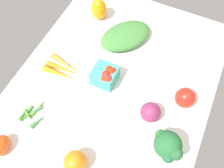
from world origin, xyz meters
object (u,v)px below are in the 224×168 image
object	(u,v)px
berry_basket	(106,75)
carrot_bunch	(63,69)
bell_pepper_orange	(99,9)
leafy_greens_clump	(126,36)
broccoli_head	(168,146)
heirloom_tomato_orange	(75,162)
roma_tomato	(0,146)
red_onion_near_basket	(150,112)
okra_pile	(32,114)
bell_pepper_red	(185,98)

from	to	relation	value
berry_basket	carrot_bunch	size ratio (longest dim) A/B	0.58
bell_pepper_orange	leafy_greens_clump	xyz separation A→B (cm)	(-7.33, -16.50, -2.17)
leafy_greens_clump	broccoli_head	bearing A→B (deg)	-141.40
bell_pepper_orange	heirloom_tomato_orange	xyz separation A→B (cm)	(-63.43, -22.96, -1.33)
berry_basket	roma_tomato	distance (cm)	44.81
berry_basket	bell_pepper_orange	world-z (taller)	bell_pepper_orange
red_onion_near_basket	leafy_greens_clump	size ratio (longest dim) A/B	0.32
okra_pile	roma_tomato	bearing A→B (deg)	171.24
heirloom_tomato_orange	leafy_greens_clump	distance (cm)	56.48
heirloom_tomato_orange	leafy_greens_clump	size ratio (longest dim) A/B	0.33
broccoli_head	carrot_bunch	bearing A→B (deg)	73.86
bell_pepper_orange	carrot_bunch	xyz separation A→B (cm)	(-32.94, 0.34, -3.88)
berry_basket	heirloom_tomato_orange	world-z (taller)	berry_basket
broccoli_head	okra_pile	distance (cm)	50.03
broccoli_head	roma_tomato	bearing A→B (deg)	113.70
heirloom_tomato_orange	okra_pile	world-z (taller)	heirloom_tomato_orange
bell_pepper_orange	broccoli_head	bearing A→B (deg)	-134.30
leafy_greens_clump	carrot_bunch	distance (cm)	30.69
red_onion_near_basket	roma_tomato	bearing A→B (deg)	127.92
leafy_greens_clump	heirloom_tomato_orange	bearing A→B (deg)	-173.43
bell_pepper_red	carrot_bunch	distance (cm)	49.44
roma_tomato	broccoli_head	size ratio (longest dim) A/B	0.63
red_onion_near_basket	broccoli_head	bearing A→B (deg)	-138.15
red_onion_near_basket	berry_basket	world-z (taller)	berry_basket
heirloom_tomato_orange	leafy_greens_clump	bearing A→B (deg)	6.57
red_onion_near_basket	leafy_greens_clump	world-z (taller)	red_onion_near_basket
bell_pepper_red	okra_pile	distance (cm)	57.22
broccoli_head	bell_pepper_red	size ratio (longest dim) A/B	1.52
heirloom_tomato_orange	broccoli_head	xyz separation A→B (cm)	(16.46, -25.18, 3.92)
heirloom_tomato_orange	roma_tomato	xyz separation A→B (cm)	(-5.99, 25.98, -0.99)
berry_basket	carrot_bunch	bearing A→B (deg)	100.31
red_onion_near_basket	broccoli_head	world-z (taller)	broccoli_head
carrot_bunch	leafy_greens_clump	bearing A→B (deg)	-33.32
okra_pile	berry_basket	bearing A→B (deg)	-36.16
berry_basket	broccoli_head	size ratio (longest dim) A/B	0.73
broccoli_head	carrot_bunch	world-z (taller)	broccoli_head
bell_pepper_red	carrot_bunch	xyz separation A→B (cm)	(-6.91, 48.87, -2.80)
leafy_greens_clump	red_onion_near_basket	bearing A→B (deg)	-142.61
heirloom_tomato_orange	okra_pile	distance (cm)	25.42
bell_pepper_red	roma_tomato	bearing A→B (deg)	130.08
berry_basket	okra_pile	distance (cm)	31.35
carrot_bunch	bell_pepper_orange	bearing A→B (deg)	-0.58
okra_pile	carrot_bunch	bearing A→B (deg)	-1.16
heirloom_tomato_orange	broccoli_head	bearing A→B (deg)	-56.82
roma_tomato	okra_pile	world-z (taller)	roma_tomato
leafy_greens_clump	bell_pepper_red	size ratio (longest dim) A/B	2.82
berry_basket	bell_pepper_orange	bearing A→B (deg)	30.71
heirloom_tomato_orange	roma_tomato	size ratio (longest dim) A/B	0.98
heirloom_tomato_orange	bell_pepper_red	bearing A→B (deg)	-34.37
red_onion_near_basket	bell_pepper_red	size ratio (longest dim) A/B	0.92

